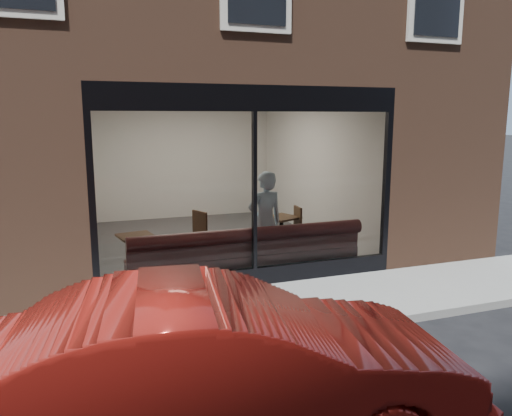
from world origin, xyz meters
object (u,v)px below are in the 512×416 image
object	(u,v)px
person	(265,222)
parked_car	(219,370)
banquette	(247,265)
cafe_chair_right	(289,242)
cafe_table_right	(282,217)
cafe_table_left	(136,236)
cafe_chair_left	(192,249)

from	to	relation	value
person	parked_car	xyz separation A→B (m)	(-2.07, -4.37, -0.21)
banquette	cafe_chair_right	xyz separation A→B (m)	(1.30, 1.20, 0.01)
person	cafe_table_right	xyz separation A→B (m)	(0.74, 1.01, -0.16)
cafe_chair_right	cafe_table_left	bearing A→B (deg)	14.75
cafe_table_left	cafe_chair_left	size ratio (longest dim) A/B	1.34
banquette	parked_car	size ratio (longest dim) A/B	0.96
person	parked_car	bearing A→B (deg)	56.54
cafe_chair_left	cafe_table_right	bearing A→B (deg)	153.86
cafe_table_right	cafe_chair_right	xyz separation A→B (m)	(0.14, -0.05, -0.50)
banquette	person	xyz separation A→B (m)	(0.43, 0.25, 0.67)
cafe_table_left	cafe_chair_right	distance (m)	3.15
parked_car	cafe_table_left	bearing A→B (deg)	9.45
cafe_chair_right	parked_car	size ratio (longest dim) A/B	0.09
cafe_table_right	cafe_chair_left	bearing A→B (deg)	178.34
cafe_table_left	cafe_chair_left	distance (m)	1.40
person	cafe_table_right	size ratio (longest dim) A/B	3.04
banquette	cafe_table_left	world-z (taller)	cafe_table_left
cafe_chair_right	parked_car	bearing A→B (deg)	65.16
banquette	cafe_chair_right	size ratio (longest dim) A/B	10.39
banquette	cafe_table_left	xyz separation A→B (m)	(-1.76, 0.62, 0.52)
cafe_table_left	cafe_chair_left	bearing A→B (deg)	31.57
person	cafe_table_left	xyz separation A→B (m)	(-2.19, 0.38, -0.16)
cafe_table_right	parked_car	xyz separation A→B (m)	(-2.80, -5.38, -0.05)
cafe_chair_right	parked_car	world-z (taller)	parked_car
cafe_table_left	cafe_chair_left	xyz separation A→B (m)	(1.11, 0.68, -0.50)
cafe_table_right	cafe_chair_right	bearing A→B (deg)	-21.49
cafe_table_left	person	bearing A→B (deg)	-9.82
banquette	cafe_chair_left	distance (m)	1.46
cafe_chair_right	banquette	bearing A→B (deg)	46.75
person	cafe_chair_right	size ratio (longest dim) A/B	4.67
cafe_table_left	cafe_chair_right	world-z (taller)	cafe_table_left
cafe_table_right	cafe_chair_right	world-z (taller)	cafe_table_right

